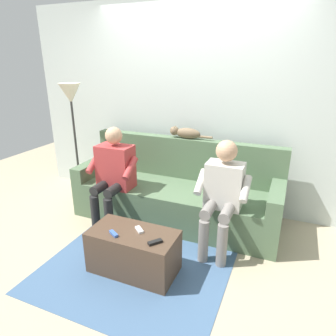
# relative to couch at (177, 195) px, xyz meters

# --- Properties ---
(ground_plane) EXTENTS (8.00, 8.00, 0.00)m
(ground_plane) POSITION_rel_couch_xyz_m (0.00, 0.72, -0.31)
(ground_plane) COLOR tan
(back_wall) EXTENTS (4.64, 0.06, 2.56)m
(back_wall) POSITION_rel_couch_xyz_m (0.00, -0.52, 0.97)
(back_wall) COLOR silver
(back_wall) RESTS_ON ground
(couch) EXTENTS (2.43, 0.80, 0.95)m
(couch) POSITION_rel_couch_xyz_m (0.00, 0.00, 0.00)
(couch) COLOR #516B4C
(couch) RESTS_ON ground
(coffee_table) EXTENTS (0.79, 0.41, 0.40)m
(coffee_table) POSITION_rel_couch_xyz_m (0.00, 1.08, -0.10)
(coffee_table) COLOR #4C3828
(coffee_table) RESTS_ON ground
(person_left_seated) EXTENTS (0.52, 0.53, 1.13)m
(person_left_seated) POSITION_rel_couch_xyz_m (-0.64, 0.41, 0.33)
(person_left_seated) COLOR beige
(person_left_seated) RESTS_ON ground
(person_right_seated) EXTENTS (0.56, 0.51, 1.15)m
(person_right_seated) POSITION_rel_couch_xyz_m (0.64, 0.38, 0.35)
(person_right_seated) COLOR #B23838
(person_right_seated) RESTS_ON ground
(cat_on_backrest) EXTENTS (0.54, 0.11, 0.14)m
(cat_on_backrest) POSITION_rel_couch_xyz_m (0.01, -0.28, 0.71)
(cat_on_backrest) COLOR #756047
(cat_on_backrest) RESTS_ON couch
(remote_black) EXTENTS (0.11, 0.12, 0.02)m
(remote_black) POSITION_rel_couch_xyz_m (-0.26, 1.16, 0.11)
(remote_black) COLOR black
(remote_black) RESTS_ON coffee_table
(remote_white) EXTENTS (0.11, 0.11, 0.02)m
(remote_white) POSITION_rel_couch_xyz_m (-0.04, 1.04, 0.11)
(remote_white) COLOR white
(remote_white) RESTS_ON coffee_table
(remote_blue) EXTENTS (0.11, 0.09, 0.02)m
(remote_blue) POSITION_rel_couch_xyz_m (0.13, 1.18, 0.11)
(remote_blue) COLOR #3860B7
(remote_blue) RESTS_ON coffee_table
(floor_rug) EXTENTS (1.69, 1.66, 0.01)m
(floor_rug) POSITION_rel_couch_xyz_m (0.00, 0.95, -0.30)
(floor_rug) COLOR #426084
(floor_rug) RESTS_ON ground
(floor_lamp) EXTENTS (0.28, 0.28, 1.57)m
(floor_lamp) POSITION_rel_couch_xyz_m (1.52, -0.07, 1.02)
(floor_lamp) COLOR #2D2D2D
(floor_lamp) RESTS_ON ground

